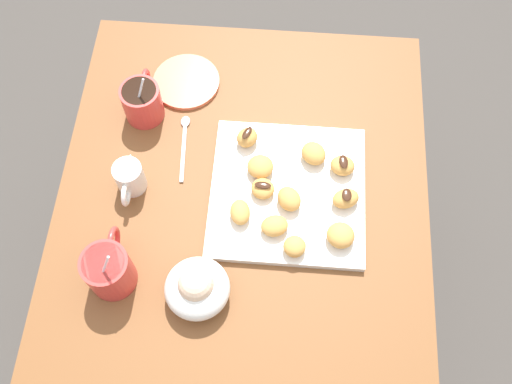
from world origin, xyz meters
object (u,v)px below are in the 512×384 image
object	(u,v)px
coffee_mug_red_left	(109,269)
beignet_9	(295,247)
cream_pitcher_white	(129,177)
dining_table	(244,226)
beignet_5	(314,153)
coffee_mug_red_right	(142,101)
beignet_3	(263,189)
beignet_7	(242,212)
beignet_10	(260,167)
beignet_6	(341,235)
ice_cream_bowl	(197,288)
beignet_8	(289,199)
pastry_plate_square	(288,192)
saucer_coral_left	(186,82)
beignet_4	(247,137)
beignet_1	(275,226)
beignet_0	(346,199)
beignet_2	(342,166)

from	to	relation	value
coffee_mug_red_left	beignet_9	world-z (taller)	coffee_mug_red_left
cream_pitcher_white	beignet_9	size ratio (longest dim) A/B	2.36
dining_table	beignet_5	distance (m)	0.25
coffee_mug_red_right	beignet_3	world-z (taller)	coffee_mug_red_right
coffee_mug_red_right	cream_pitcher_white	size ratio (longest dim) A/B	1.27
beignet_7	beignet_10	size ratio (longest dim) A/B	1.00
beignet_5	beignet_6	distance (m)	0.19
ice_cream_bowl	beignet_8	size ratio (longest dim) A/B	2.24
pastry_plate_square	coffee_mug_red_left	bearing A→B (deg)	122.40
pastry_plate_square	beignet_6	size ratio (longest dim) A/B	5.77
saucer_coral_left	beignet_7	xyz separation A→B (m)	(-0.33, -0.16, 0.03)
pastry_plate_square	cream_pitcher_white	distance (m)	0.33
coffee_mug_red_left	beignet_7	bearing A→B (deg)	-58.77
beignet_7	beignet_9	bearing A→B (deg)	-120.82
dining_table	beignet_3	xyz separation A→B (m)	(0.01, -0.04, 0.18)
beignet_4	beignet_8	world-z (taller)	same
cream_pitcher_white	saucer_coral_left	size ratio (longest dim) A/B	0.69
beignet_1	beignet_5	distance (m)	0.18
beignet_6	beignet_9	xyz separation A→B (m)	(-0.03, 0.09, -0.00)
coffee_mug_red_right	beignet_9	xyz separation A→B (m)	(-0.30, -0.35, -0.02)
beignet_7	cream_pitcher_white	bearing A→B (deg)	76.37
beignet_0	beignet_9	size ratio (longest dim) A/B	1.24
beignet_9	beignet_6	bearing A→B (deg)	-71.73
dining_table	beignet_1	xyz separation A→B (m)	(-0.07, -0.07, 0.18)
saucer_coral_left	beignet_10	distance (m)	0.29
dining_table	beignet_6	xyz separation A→B (m)	(-0.08, -0.20, 0.19)
ice_cream_bowl	beignet_8	xyz separation A→B (m)	(0.20, -0.16, -0.01)
cream_pitcher_white	beignet_0	distance (m)	0.44
dining_table	beignet_6	size ratio (longest dim) A/B	16.47
coffee_mug_red_left	ice_cream_bowl	distance (m)	0.17
pastry_plate_square	beignet_9	world-z (taller)	beignet_9
beignet_5	beignet_7	distance (m)	0.20
dining_table	beignet_2	bearing A→B (deg)	-69.62
beignet_0	beignet_2	xyz separation A→B (m)	(0.08, 0.01, -0.00)
coffee_mug_red_right	beignet_9	bearing A→B (deg)	-131.42
beignet_7	beignet_8	size ratio (longest dim) A/B	0.99
coffee_mug_red_left	beignet_2	bearing A→B (deg)	-58.74
beignet_2	beignet_8	world-z (taller)	beignet_8
beignet_0	beignet_7	xyz separation A→B (m)	(-0.05, 0.21, -0.00)
dining_table	coffee_mug_red_left	bearing A→B (deg)	129.07
coffee_mug_red_right	beignet_3	distance (m)	0.33
beignet_5	beignet_8	bearing A→B (deg)	157.25
coffee_mug_red_left	beignet_1	distance (m)	0.33
dining_table	beignet_1	world-z (taller)	beignet_1
coffee_mug_red_left	cream_pitcher_white	bearing A→B (deg)	-0.47
beignet_5	cream_pitcher_white	bearing A→B (deg)	103.24
beignet_2	beignet_4	size ratio (longest dim) A/B	1.07
beignet_0	beignet_5	distance (m)	0.12
saucer_coral_left	beignet_0	distance (m)	0.46
dining_table	beignet_8	world-z (taller)	beignet_8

